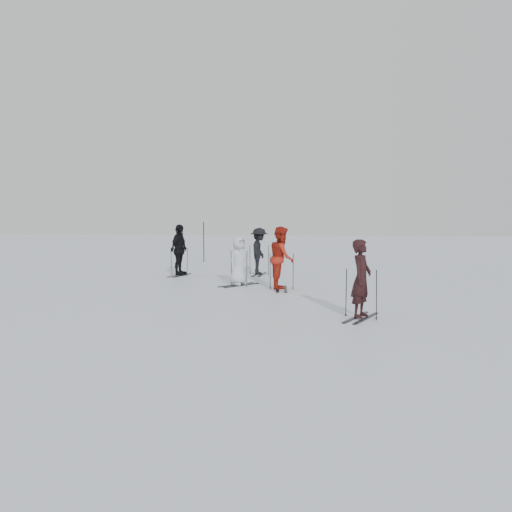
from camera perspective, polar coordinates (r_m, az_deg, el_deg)
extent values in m
plane|color=silver|center=(15.77, -0.38, -3.88)|extent=(120.00, 120.00, 0.00)
imported|color=black|center=(11.31, 11.95, -2.67)|extent=(0.64, 0.75, 1.73)
imported|color=#A12012|center=(15.78, 2.96, -0.29)|extent=(0.80, 1.00, 1.97)
imported|color=silver|center=(16.76, -1.96, -0.61)|extent=(0.90, 0.95, 1.63)
imported|color=black|center=(20.01, -8.78, 0.64)|extent=(0.72, 1.25, 2.01)
imported|color=black|center=(20.08, 0.36, 0.50)|extent=(0.79, 1.26, 1.87)
cylinder|color=black|center=(26.60, -6.00, 1.60)|extent=(0.06, 0.06, 2.11)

